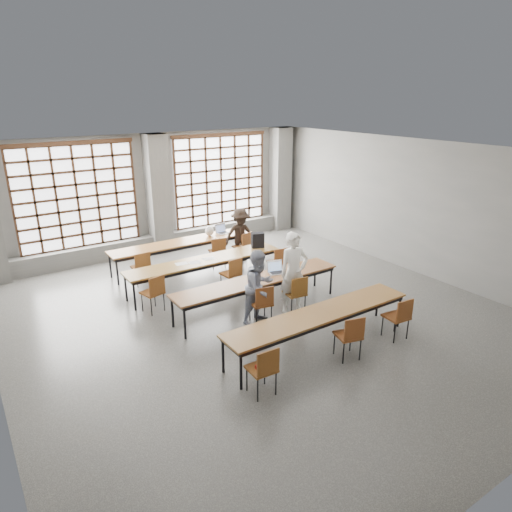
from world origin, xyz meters
The scene contains 38 objects.
floor centered at (0.00, 0.00, 0.00)m, with size 11.00×11.00×0.00m, color #474644.
ceiling centered at (0.00, 0.00, 3.50)m, with size 11.00×11.00×0.00m, color silver.
wall_back centered at (0.00, 5.50, 1.75)m, with size 10.00×10.00×0.00m, color slate.
wall_right centered at (5.00, 0.00, 1.75)m, with size 11.00×11.00×0.00m, color slate.
column_mid centered at (0.00, 5.22, 1.75)m, with size 0.60×0.55×3.50m, color #585856.
column_right centered at (4.50, 5.22, 1.75)m, with size 0.60×0.55×3.50m, color #585856.
window_left centered at (-2.25, 5.42, 1.90)m, with size 3.32×0.12×3.00m.
window_right centered at (2.25, 5.42, 1.90)m, with size 3.32×0.12×3.00m.
sill_ledge centered at (0.00, 5.30, 0.25)m, with size 9.80×0.35×0.50m, color #585856.
desk_row_a centered at (-0.07, 3.59, 0.66)m, with size 4.00×0.70×0.73m.
desk_row_b centered at (-0.21, 1.96, 0.66)m, with size 4.00×0.70×0.73m.
desk_row_c centered at (0.17, 0.20, 0.66)m, with size 4.00×0.70×0.73m.
desk_row_d centered at (0.22, -1.79, 0.66)m, with size 4.00×0.70×0.73m.
chair_back_left centered at (-1.47, 2.96, 0.54)m, with size 0.42×0.43×0.88m.
chair_back_mid centered at (0.71, 2.97, 0.54)m, with size 0.51×0.51×0.88m.
chair_back_right centered at (1.55, 2.97, 0.54)m, with size 0.52×0.52×0.88m.
chair_mid_left centered at (-1.79, 1.33, 0.54)m, with size 0.51×0.51×0.88m.
chair_mid_centre centered at (0.20, 1.33, 0.54)m, with size 0.47×0.47×0.88m.
chair_mid_right centered at (1.58, 1.33, 0.54)m, with size 0.46×0.47×0.88m.
chair_front_left centered at (-0.15, -0.43, 0.54)m, with size 0.49×0.49×0.88m.
chair_front_right centered at (0.76, -0.43, 0.54)m, with size 0.47×0.47×0.88m.
chair_near_left centered at (-1.49, -2.42, 0.54)m, with size 0.44×0.44×0.88m.
chair_near_mid centered at (0.40, -2.42, 0.54)m, with size 0.51×0.51×0.88m.
chair_near_right centered at (1.71, -2.42, 0.54)m, with size 0.46×0.46×0.88m.
student_male centered at (0.77, -0.30, 0.91)m, with size 0.66×0.44×1.82m, color white.
student_female centered at (-0.13, -0.30, 0.80)m, with size 0.77×0.60×1.59m, color navy.
student_back centered at (1.53, 3.09, 0.77)m, with size 0.99×0.57×1.54m, color black.
laptop_front centered at (0.73, 0.31, 0.79)m, with size 0.43×0.39×0.26m.
laptop_back centered at (1.28, 3.70, 0.79)m, with size 0.39×0.34×0.26m.
mouse centered at (1.12, 0.18, 0.75)m, with size 0.10×0.06×0.04m, color silver.
green_box centered at (0.12, 0.28, 0.78)m, with size 0.25×0.09×0.09m, color green.
phone centered at (0.35, 0.10, 0.74)m, with size 0.13×0.06×0.01m, color black.
paper_sheet_a centered at (-0.81, 2.01, 0.73)m, with size 0.30×0.21×0.00m, color white.
paper_sheet_b centered at (-0.51, 1.91, 0.73)m, with size 0.30×0.21×0.00m, color white.
paper_sheet_c centered at (-0.11, 1.96, 0.73)m, with size 0.30×0.21×0.00m, color white.
backpack centered at (1.39, 2.01, 0.93)m, with size 0.32×0.20×0.40m, color black.
plastic_bag centered at (0.83, 3.64, 0.87)m, with size 0.26×0.21×0.29m, color silver.
red_pouch centered at (-1.48, -2.34, 0.50)m, with size 0.20×0.08×0.06m, color #AA2015.
Camera 1 is at (-5.01, -7.45, 4.57)m, focal length 32.00 mm.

